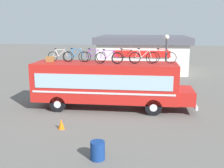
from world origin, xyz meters
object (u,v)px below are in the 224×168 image
at_px(bus, 108,82).
at_px(rooftop_bicycle_3, 93,56).
at_px(rooftop_bicycle_7, 162,57).
at_px(street_lamp, 166,56).
at_px(luggage_bag_1, 50,59).
at_px(rooftop_bicycle_1, 60,56).
at_px(traffic_cone, 61,124).
at_px(rooftop_bicycle_4, 108,58).
at_px(rooftop_bicycle_2, 76,56).
at_px(rooftop_bicycle_5, 126,57).
at_px(rooftop_bicycle_6, 143,57).
at_px(trash_bin, 98,151).

xyz_separation_m(bus, rooftop_bicycle_3, (-1.02, 0.40, 1.69)).
distance_m(bus, rooftop_bicycle_3, 2.02).
bearing_deg(rooftop_bicycle_7, street_lamp, 82.82).
relative_size(luggage_bag_1, rooftop_bicycle_7, 0.28).
bearing_deg(luggage_bag_1, rooftop_bicycle_1, 7.76).
bearing_deg(traffic_cone, rooftop_bicycle_1, 106.65).
bearing_deg(traffic_cone, rooftop_bicycle_4, 60.36).
relative_size(rooftop_bicycle_2, rooftop_bicycle_3, 1.00).
relative_size(rooftop_bicycle_3, rooftop_bicycle_5, 0.95).
xyz_separation_m(rooftop_bicycle_3, traffic_cone, (-0.98, -4.53, -3.21)).
bearing_deg(rooftop_bicycle_7, rooftop_bicycle_2, -179.22).
distance_m(luggage_bag_1, rooftop_bicycle_1, 0.70).
relative_size(rooftop_bicycle_1, rooftop_bicycle_6, 0.94).
distance_m(rooftop_bicycle_2, street_lamp, 7.68).
distance_m(rooftop_bicycle_4, rooftop_bicycle_7, 3.54).
bearing_deg(rooftop_bicycle_2, rooftop_bicycle_4, -16.37).
height_order(rooftop_bicycle_6, traffic_cone, rooftop_bicycle_6).
bearing_deg(bus, luggage_bag_1, 176.86).
bearing_deg(bus, rooftop_bicycle_3, 158.47).
height_order(rooftop_bicycle_1, rooftop_bicycle_3, rooftop_bicycle_3).
xyz_separation_m(luggage_bag_1, rooftop_bicycle_5, (5.22, -0.40, 0.23)).
bearing_deg(luggage_bag_1, rooftop_bicycle_5, -4.43).
bearing_deg(rooftop_bicycle_5, rooftop_bicycle_3, 165.30).
height_order(luggage_bag_1, rooftop_bicycle_2, rooftop_bicycle_2).
height_order(rooftop_bicycle_1, rooftop_bicycle_2, rooftop_bicycle_2).
bearing_deg(rooftop_bicycle_4, rooftop_bicycle_2, 163.63).
relative_size(rooftop_bicycle_1, rooftop_bicycle_4, 0.95).
bearing_deg(rooftop_bicycle_2, rooftop_bicycle_7, 0.78).
distance_m(rooftop_bicycle_3, rooftop_bicycle_7, 4.58).
distance_m(rooftop_bicycle_2, rooftop_bicycle_4, 2.39).
xyz_separation_m(rooftop_bicycle_5, rooftop_bicycle_6, (1.10, 0.23, -0.00)).
height_order(rooftop_bicycle_2, traffic_cone, rooftop_bicycle_2).
distance_m(rooftop_bicycle_2, rooftop_bicycle_6, 4.52).
height_order(rooftop_bicycle_5, trash_bin, rooftop_bicycle_5).
relative_size(traffic_cone, street_lamp, 0.12).
xyz_separation_m(luggage_bag_1, rooftop_bicycle_6, (6.32, -0.18, 0.23)).
distance_m(rooftop_bicycle_3, trash_bin, 8.50).
bearing_deg(rooftop_bicycle_6, traffic_cone, -136.09).
xyz_separation_m(rooftop_bicycle_1, rooftop_bicycle_7, (6.89, 0.02, 0.03)).
bearing_deg(street_lamp, rooftop_bicycle_3, -140.45).
bearing_deg(luggage_bag_1, rooftop_bicycle_3, 3.54).
distance_m(rooftop_bicycle_5, street_lamp, 5.63).
distance_m(rooftop_bicycle_2, rooftop_bicycle_5, 3.44).
height_order(rooftop_bicycle_2, rooftop_bicycle_3, rooftop_bicycle_2).
height_order(rooftop_bicycle_7, traffic_cone, rooftop_bicycle_7).
bearing_deg(rooftop_bicycle_6, rooftop_bicycle_3, 173.80).
bearing_deg(trash_bin, luggage_bag_1, 121.12).
relative_size(rooftop_bicycle_6, rooftop_bicycle_7, 1.00).
relative_size(rooftop_bicycle_1, rooftop_bicycle_3, 0.98).
bearing_deg(rooftop_bicycle_5, traffic_cone, -129.29).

